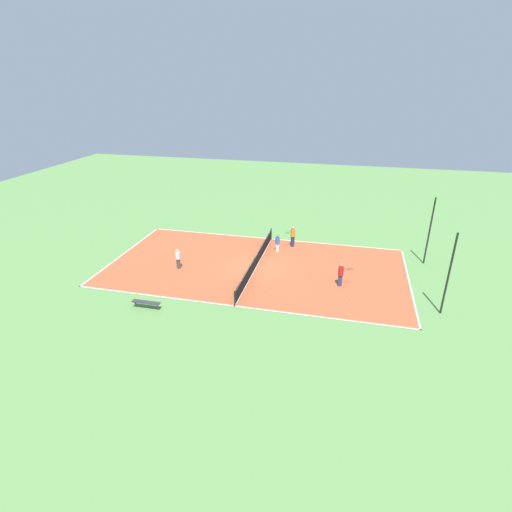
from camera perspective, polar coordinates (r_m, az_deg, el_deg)
name	(u,v)px	position (r m, az deg, el deg)	size (l,w,h in m)	color
ground_plane	(256,267)	(29.96, 0.00, -1.57)	(80.00, 80.00, 0.00)	#60934C
court_surface	(256,267)	(29.95, 0.00, -1.55)	(11.66, 21.98, 0.02)	#B75633
tennis_net	(256,260)	(29.73, 0.00, -0.65)	(11.46, 0.10, 1.00)	black
bench	(146,303)	(25.52, -15.44, -6.46)	(0.36, 1.80, 0.45)	#333338
player_coach_red	(341,273)	(27.46, 12.03, -2.39)	(0.46, 0.97, 1.67)	navy
player_near_white	(178,258)	(29.90, -11.09, -0.22)	(0.51, 0.51, 1.54)	#4C4C51
player_near_blue	(277,242)	(32.37, 3.09, 1.97)	(0.39, 0.39, 1.39)	white
player_center_orange	(293,235)	(33.27, 5.27, 3.03)	(0.93, 0.85, 1.80)	navy
tennis_ball_right_alley	(402,305)	(26.63, 20.16, -6.61)	(0.07, 0.07, 0.07)	#CCE033
tennis_ball_midcourt	(255,238)	(35.14, -0.14, 2.56)	(0.07, 0.07, 0.07)	#CCE033
tennis_ball_left_sideline	(347,300)	(26.16, 12.83, -6.20)	(0.07, 0.07, 0.07)	#CCE033
tennis_ball_far_baseline	(271,292)	(26.50, 2.11, -5.12)	(0.07, 0.07, 0.07)	#CCE033
fence_post_back_left	(429,231)	(32.21, 23.53, 3.24)	(0.12, 0.12, 5.19)	black
fence_post_back_right	(449,275)	(25.63, 25.82, -2.42)	(0.12, 0.12, 5.19)	black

